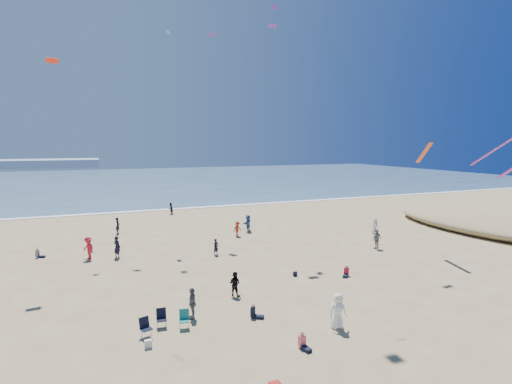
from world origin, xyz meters
name	(u,v)px	position (x,y,z in m)	size (l,w,h in m)	color
ground	(283,376)	(0.00, 0.00, 0.00)	(220.00, 220.00, 0.00)	tan
ocean	(124,181)	(0.00, 95.00, 0.03)	(220.00, 100.00, 0.06)	#476B84
surf_line	(148,211)	(0.00, 45.00, 0.04)	(220.00, 1.20, 0.08)	white
standing_flyers	(250,252)	(4.60, 15.65, 0.89)	(37.97, 48.13, 1.93)	black
seated_group	(258,301)	(1.74, 6.98, 0.42)	(22.99, 31.41, 0.84)	white
chair_cluster	(164,322)	(-4.00, 6.08, 0.50)	(2.73, 1.50, 1.00)	black
white_tote	(148,344)	(-5.02, 4.62, 0.20)	(0.35, 0.20, 0.40)	silver
black_backpack	(161,315)	(-3.92, 7.79, 0.19)	(0.30, 0.22, 0.38)	black
navy_bag	(295,274)	(6.48, 11.27, 0.17)	(0.28, 0.18, 0.34)	black
kites_aloft	(335,73)	(10.09, 12.10, 15.14)	(40.24, 35.94, 27.40)	gold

